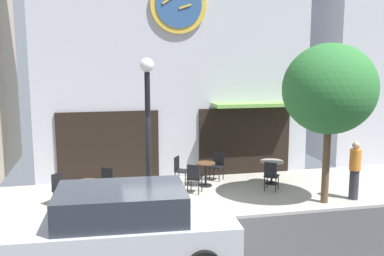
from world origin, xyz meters
The scene contains 15 objects.
ground_plane centered at (0.00, -0.89, -0.02)m, with size 29.45×10.12×0.13m.
clock_building centered at (0.84, 5.24, 5.72)m, with size 9.29×3.43×11.11m.
street_lamp centered at (-0.55, 1.05, 2.03)m, with size 0.36×0.36×3.99m.
street_tree centered at (4.31, 0.67, 3.15)m, with size 2.57×2.32×4.39m.
cafe_table_center centered at (-2.11, 1.55, 0.50)m, with size 0.61×0.61×0.76m.
cafe_table_center_left centered at (1.46, 2.91, 0.49)m, with size 0.61×0.61×0.75m.
cafe_table_center_right centered at (3.59, 2.70, 0.54)m, with size 0.76×0.76×0.74m.
cafe_chair_near_lamp centered at (-1.63, 2.27, 0.53)m, with size 0.55×0.55×0.90m.
cafe_chair_curbside centered at (0.69, 3.26, 0.53)m, with size 0.55×0.55×0.90m.
cafe_chair_outer centered at (0.93, 2.21, 0.53)m, with size 0.54×0.54×0.90m.
cafe_chair_by_entrance centered at (3.26, 1.97, 0.53)m, with size 0.56×0.56×0.90m.
cafe_chair_right_end centered at (-2.86, 1.96, 0.53)m, with size 0.56×0.56×0.90m.
cafe_chair_under_awning centered at (2.02, 3.54, 0.53)m, with size 0.56×0.56×0.90m.
pedestrian_orange centered at (5.27, 0.76, 0.86)m, with size 0.37×0.37×1.67m.
parked_car_silver centered at (-1.41, -1.92, 0.76)m, with size 4.39×2.20×1.55m.
Camera 1 is at (-1.77, -9.81, 3.95)m, focal length 40.27 mm.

